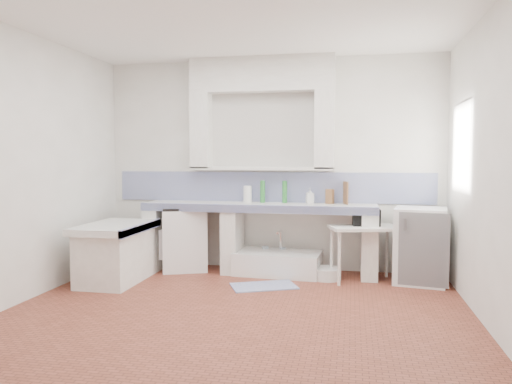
% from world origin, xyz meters
% --- Properties ---
extents(floor, '(4.50, 4.50, 0.00)m').
position_xyz_m(floor, '(0.00, 0.00, 0.00)').
color(floor, brown).
rests_on(floor, ground).
extents(ceiling, '(4.50, 4.50, 0.00)m').
position_xyz_m(ceiling, '(0.00, 0.00, 2.80)').
color(ceiling, white).
rests_on(ceiling, ground).
extents(wall_back, '(4.50, 0.00, 4.50)m').
position_xyz_m(wall_back, '(0.00, 2.00, 1.40)').
color(wall_back, white).
rests_on(wall_back, ground).
extents(wall_front, '(4.50, 0.00, 4.50)m').
position_xyz_m(wall_front, '(0.00, -2.00, 1.40)').
color(wall_front, white).
rests_on(wall_front, ground).
extents(wall_left, '(0.00, 4.50, 4.50)m').
position_xyz_m(wall_left, '(-2.25, 0.00, 1.40)').
color(wall_left, white).
rests_on(wall_left, ground).
extents(wall_right, '(0.00, 4.50, 4.50)m').
position_xyz_m(wall_right, '(2.25, 0.00, 1.40)').
color(wall_right, white).
rests_on(wall_right, ground).
extents(alcove_mass, '(1.90, 0.25, 0.45)m').
position_xyz_m(alcove_mass, '(-0.10, 1.88, 2.58)').
color(alcove_mass, white).
rests_on(alcove_mass, ground).
extents(window_frame, '(0.35, 0.86, 1.06)m').
position_xyz_m(window_frame, '(2.42, 1.20, 1.60)').
color(window_frame, '#392412').
rests_on(window_frame, ground).
extents(lace_valance, '(0.01, 0.84, 0.24)m').
position_xyz_m(lace_valance, '(2.28, 1.20, 1.98)').
color(lace_valance, white).
rests_on(lace_valance, ground).
extents(counter_slab, '(3.00, 0.60, 0.08)m').
position_xyz_m(counter_slab, '(-0.10, 1.70, 0.86)').
color(counter_slab, white).
rests_on(counter_slab, ground).
extents(counter_lip, '(3.00, 0.04, 0.10)m').
position_xyz_m(counter_lip, '(-0.10, 1.42, 0.86)').
color(counter_lip, navy).
rests_on(counter_lip, ground).
extents(counter_pier_left, '(0.20, 0.55, 0.82)m').
position_xyz_m(counter_pier_left, '(-1.50, 1.70, 0.41)').
color(counter_pier_left, white).
rests_on(counter_pier_left, ground).
extents(counter_pier_mid, '(0.20, 0.55, 0.82)m').
position_xyz_m(counter_pier_mid, '(-0.45, 1.70, 0.41)').
color(counter_pier_mid, white).
rests_on(counter_pier_mid, ground).
extents(counter_pier_right, '(0.20, 0.55, 0.82)m').
position_xyz_m(counter_pier_right, '(1.30, 1.70, 0.41)').
color(counter_pier_right, white).
rests_on(counter_pier_right, ground).
extents(peninsula_top, '(0.70, 1.10, 0.08)m').
position_xyz_m(peninsula_top, '(-1.70, 0.90, 0.66)').
color(peninsula_top, white).
rests_on(peninsula_top, ground).
extents(peninsula_base, '(0.60, 1.00, 0.62)m').
position_xyz_m(peninsula_base, '(-1.70, 0.90, 0.31)').
color(peninsula_base, white).
rests_on(peninsula_base, ground).
extents(peninsula_lip, '(0.04, 1.10, 0.10)m').
position_xyz_m(peninsula_lip, '(-1.37, 0.90, 0.66)').
color(peninsula_lip, navy).
rests_on(peninsula_lip, ground).
extents(backsplash, '(4.27, 0.03, 0.40)m').
position_xyz_m(backsplash, '(0.00, 1.99, 1.10)').
color(backsplash, navy).
rests_on(backsplash, ground).
extents(stove, '(0.74, 0.73, 0.81)m').
position_xyz_m(stove, '(-1.11, 1.68, 0.41)').
color(stove, white).
rests_on(stove, ground).
extents(sink, '(1.12, 0.66, 0.26)m').
position_xyz_m(sink, '(0.16, 1.65, 0.13)').
color(sink, white).
rests_on(sink, ground).
extents(side_table, '(0.90, 0.66, 0.04)m').
position_xyz_m(side_table, '(1.23, 1.49, 0.34)').
color(side_table, white).
rests_on(side_table, ground).
extents(fridge, '(0.67, 0.67, 0.90)m').
position_xyz_m(fridge, '(1.89, 1.55, 0.45)').
color(fridge, white).
rests_on(fridge, ground).
extents(bucket_red, '(0.39, 0.39, 0.29)m').
position_xyz_m(bucket_red, '(-0.18, 1.72, 0.14)').
color(bucket_red, '#AC3F2B').
rests_on(bucket_red, ground).
extents(bucket_orange, '(0.35, 0.35, 0.27)m').
position_xyz_m(bucket_orange, '(0.14, 1.66, 0.14)').
color(bucket_orange, '#D04120').
rests_on(bucket_orange, ground).
extents(bucket_blue, '(0.38, 0.38, 0.28)m').
position_xyz_m(bucket_blue, '(0.38, 1.66, 0.14)').
color(bucket_blue, '#2334BE').
rests_on(bucket_blue, ground).
extents(basin_white, '(0.46, 0.46, 0.14)m').
position_xyz_m(basin_white, '(0.78, 1.50, 0.07)').
color(basin_white, white).
rests_on(basin_white, ground).
extents(water_bottle_a, '(0.10, 0.10, 0.32)m').
position_xyz_m(water_bottle_a, '(-0.04, 1.85, 0.16)').
color(water_bottle_a, silver).
rests_on(water_bottle_a, ground).
extents(water_bottle_b, '(0.10, 0.10, 0.31)m').
position_xyz_m(water_bottle_b, '(0.19, 1.85, 0.15)').
color(water_bottle_b, silver).
rests_on(water_bottle_b, ground).
extents(black_bag, '(0.34, 0.21, 0.20)m').
position_xyz_m(black_bag, '(1.25, 1.53, 0.77)').
color(black_bag, black).
rests_on(black_bag, side_table).
extents(green_bottle_a, '(0.07, 0.07, 0.29)m').
position_xyz_m(green_bottle_a, '(-0.08, 1.85, 1.05)').
color(green_bottle_a, '#297831').
rests_on(green_bottle_a, counter_slab).
extents(green_bottle_b, '(0.08, 0.08, 0.29)m').
position_xyz_m(green_bottle_b, '(0.21, 1.85, 1.05)').
color(green_bottle_b, '#297831').
rests_on(green_bottle_b, counter_slab).
extents(knife_block, '(0.11, 0.10, 0.19)m').
position_xyz_m(knife_block, '(0.80, 1.85, 0.99)').
color(knife_block, olive).
rests_on(knife_block, counter_slab).
extents(cutting_board, '(0.07, 0.21, 0.29)m').
position_xyz_m(cutting_board, '(1.00, 1.85, 1.04)').
color(cutting_board, olive).
rests_on(cutting_board, counter_slab).
extents(paper_towel, '(0.12, 0.12, 0.22)m').
position_xyz_m(paper_towel, '(-0.28, 1.85, 1.01)').
color(paper_towel, white).
rests_on(paper_towel, counter_slab).
extents(soap_bottle, '(0.12, 0.12, 0.20)m').
position_xyz_m(soap_bottle, '(0.54, 1.85, 1.00)').
color(soap_bottle, white).
rests_on(soap_bottle, counter_slab).
extents(rug, '(0.84, 0.69, 0.01)m').
position_xyz_m(rug, '(0.09, 1.01, 0.01)').
color(rug, '#444899').
rests_on(rug, ground).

